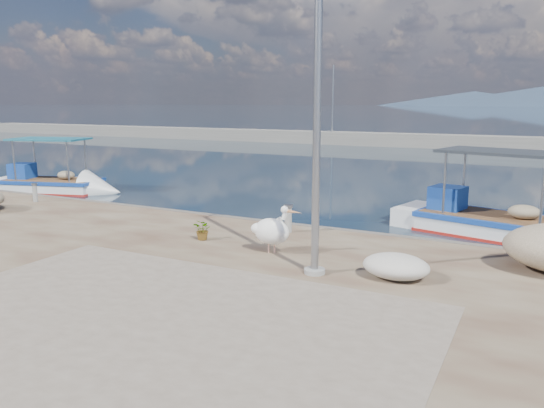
% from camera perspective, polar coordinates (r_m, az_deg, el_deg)
% --- Properties ---
extents(ground, '(1400.00, 1400.00, 0.00)m').
position_cam_1_polar(ground, '(11.68, -8.66, -9.44)').
color(ground, '#162635').
rests_on(ground, ground).
extents(quay_patch, '(9.00, 7.00, 0.01)m').
position_cam_1_polar(quay_patch, '(8.76, -15.06, -13.30)').
color(quay_patch, gray).
rests_on(quay_patch, quay).
extents(breakwater, '(120.00, 2.20, 7.50)m').
position_cam_1_polar(breakwater, '(49.39, 19.67, 6.30)').
color(breakwater, gray).
rests_on(breakwater, ground).
extents(boat_left, '(6.23, 3.56, 2.85)m').
position_cam_1_polar(boat_left, '(26.22, -22.63, 1.70)').
color(boat_left, white).
rests_on(boat_left, ground).
extents(boat_right, '(6.65, 3.48, 3.05)m').
position_cam_1_polar(boat_right, '(17.70, 22.76, -2.35)').
color(boat_right, white).
rests_on(boat_right, ground).
extents(pelican, '(1.22, 0.70, 1.16)m').
position_cam_1_polar(pelican, '(12.56, 0.04, -2.87)').
color(pelican, tan).
rests_on(pelican, quay).
extents(lamp_post, '(0.44, 0.96, 7.00)m').
position_cam_1_polar(lamp_post, '(10.72, 4.92, 9.58)').
color(lamp_post, gray).
rests_on(lamp_post, quay).
extents(bollard_near, '(0.25, 0.25, 0.77)m').
position_cam_1_polar(bollard_near, '(14.58, 1.76, -1.44)').
color(bollard_near, gray).
rests_on(bollard_near, quay).
extents(bollard_far, '(0.22, 0.22, 0.67)m').
position_cam_1_polar(bollard_far, '(20.91, -24.15, 1.22)').
color(bollard_far, gray).
rests_on(bollard_far, quay).
extents(potted_plant, '(0.55, 0.49, 0.54)m').
position_cam_1_polar(potted_plant, '(13.92, -7.42, -2.76)').
color(potted_plant, '#33722D').
rests_on(potted_plant, quay).
extents(net_pile_d, '(1.36, 1.02, 0.51)m').
position_cam_1_polar(net_pile_d, '(11.14, 13.19, -6.54)').
color(net_pile_d, silver).
rests_on(net_pile_d, quay).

